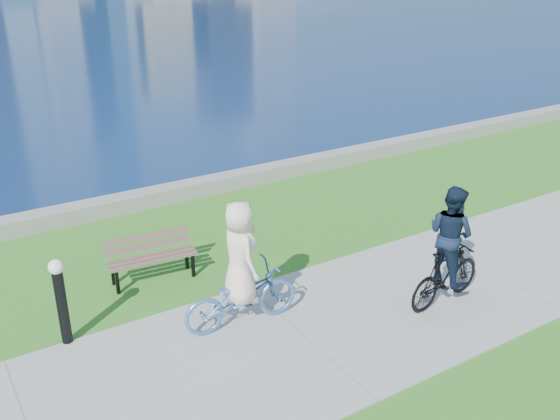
# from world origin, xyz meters

# --- Properties ---
(ground) EXTENTS (320.00, 320.00, 0.00)m
(ground) POSITION_xyz_m (0.00, 0.00, 0.00)
(ground) COLOR #2A681B
(ground) RESTS_ON ground
(concrete_path) EXTENTS (80.00, 3.50, 0.02)m
(concrete_path) POSITION_xyz_m (0.00, 0.00, 0.01)
(concrete_path) COLOR gray
(concrete_path) RESTS_ON ground
(seawall) EXTENTS (90.00, 0.50, 0.35)m
(seawall) POSITION_xyz_m (0.00, 6.20, 0.17)
(seawall) COLOR slate
(seawall) RESTS_ON ground
(park_bench) EXTENTS (1.59, 0.68, 0.80)m
(park_bench) POSITION_xyz_m (-1.28, 2.93, 0.49)
(park_bench) COLOR black
(park_bench) RESTS_ON ground
(bollard_lamp) EXTENTS (0.23, 0.23, 1.40)m
(bollard_lamp) POSITION_xyz_m (-3.09, 1.75, 0.80)
(bollard_lamp) COLOR black
(bollard_lamp) RESTS_ON ground
(cyclist_woman) EXTENTS (0.79, 1.92, 2.07)m
(cyclist_woman) POSITION_xyz_m (-0.64, 0.78, 0.79)
(cyclist_woman) COLOR #5082C3
(cyclist_woman) RESTS_ON ground
(cyclist_man) EXTENTS (0.69, 1.70, 2.06)m
(cyclist_man) POSITION_xyz_m (2.53, -0.42, 0.89)
(cyclist_man) COLOR black
(cyclist_man) RESTS_ON ground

